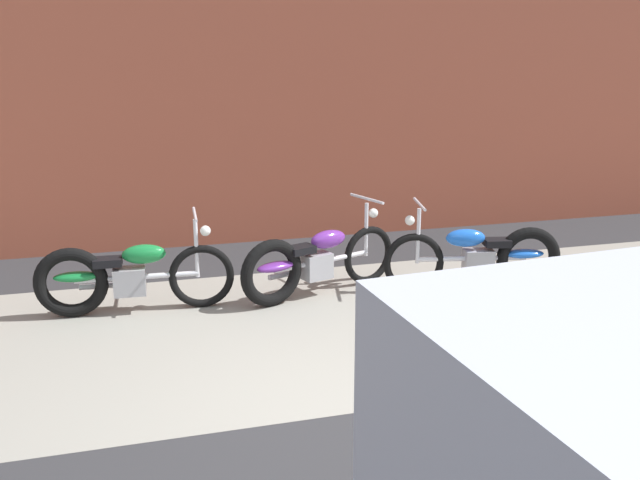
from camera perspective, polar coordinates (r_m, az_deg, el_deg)
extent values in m
plane|color=#2D2D30|center=(5.43, 4.18, -13.79)|extent=(80.00, 80.00, 0.00)
cube|color=gray|center=(6.93, -0.68, -6.97)|extent=(36.00, 3.50, 0.01)
cube|color=brown|center=(9.79, -6.11, 16.62)|extent=(36.00, 0.50, 5.72)
torus|color=black|center=(7.39, -9.67, -2.95)|extent=(0.68, 0.12, 0.68)
torus|color=black|center=(7.45, -19.71, -3.31)|extent=(0.74, 0.17, 0.73)
cylinder|color=silver|center=(7.39, -14.72, -2.94)|extent=(1.24, 0.12, 0.06)
cube|color=#99999E|center=(7.40, -15.32, -3.27)|extent=(0.33, 0.24, 0.28)
ellipsoid|color=#197A38|center=(7.31, -14.23, -1.12)|extent=(0.45, 0.21, 0.20)
ellipsoid|color=#197A38|center=(7.43, -19.37, -2.86)|extent=(0.45, 0.20, 0.10)
cube|color=black|center=(7.35, -17.00, -1.73)|extent=(0.29, 0.21, 0.08)
cylinder|color=silver|center=(7.30, -10.09, -0.66)|extent=(0.05, 0.05, 0.62)
cylinder|color=silver|center=(7.21, -10.22, 2.09)|extent=(0.06, 0.58, 0.03)
sphere|color=white|center=(7.26, -9.37, 0.75)|extent=(0.11, 0.11, 0.11)
cylinder|color=silver|center=(7.59, -17.04, -3.58)|extent=(0.55, 0.09, 0.06)
torus|color=black|center=(8.05, 3.99, -1.24)|extent=(0.67, 0.30, 0.68)
torus|color=black|center=(7.34, -3.99, -2.71)|extent=(0.73, 0.36, 0.73)
cylinder|color=silver|center=(7.66, 0.19, -1.75)|extent=(1.18, 0.46, 0.06)
cube|color=#99999E|center=(7.63, -0.31, -2.14)|extent=(0.37, 0.31, 0.28)
ellipsoid|color=#6B2D93|center=(7.64, 0.68, 0.07)|extent=(0.48, 0.32, 0.20)
ellipsoid|color=#6B2D93|center=(7.34, -3.66, -2.20)|extent=(0.47, 0.31, 0.10)
cube|color=black|center=(7.46, -1.58, -0.79)|extent=(0.33, 0.28, 0.08)
cylinder|color=silver|center=(7.94, 3.80, 0.86)|extent=(0.06, 0.06, 0.62)
cylinder|color=silver|center=(7.86, 3.85, 3.40)|extent=(0.22, 0.56, 0.03)
sphere|color=white|center=(7.96, 4.39, 2.21)|extent=(0.11, 0.11, 0.11)
cylinder|color=silver|center=(7.65, -2.43, -2.73)|extent=(0.54, 0.24, 0.06)
torus|color=black|center=(7.81, 7.68, -1.88)|extent=(0.68, 0.22, 0.68)
torus|color=black|center=(8.15, 16.69, -1.48)|extent=(0.74, 0.28, 0.73)
cylinder|color=silver|center=(7.95, 12.29, -1.49)|extent=(1.22, 0.31, 0.06)
cube|color=#99999E|center=(7.98, 12.83, -1.75)|extent=(0.36, 0.28, 0.28)
ellipsoid|color=blue|center=(7.86, 11.83, 0.17)|extent=(0.47, 0.28, 0.20)
ellipsoid|color=blue|center=(8.12, 16.39, -1.08)|extent=(0.47, 0.27, 0.10)
cube|color=black|center=(7.98, 14.30, -0.20)|extent=(0.32, 0.25, 0.08)
cylinder|color=silver|center=(7.73, 8.05, 0.32)|extent=(0.05, 0.05, 0.62)
cylinder|color=silver|center=(7.64, 8.15, 2.93)|extent=(0.15, 0.57, 0.03)
sphere|color=white|center=(7.66, 7.37, 1.61)|extent=(0.11, 0.11, 0.11)
cylinder|color=silver|center=(7.94, 14.76, -2.57)|extent=(0.55, 0.17, 0.06)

